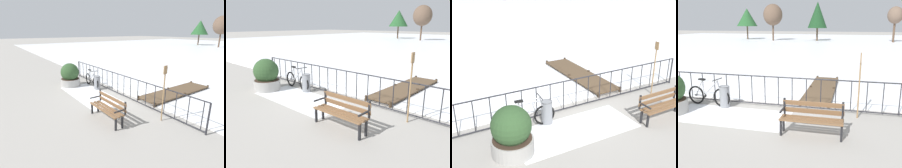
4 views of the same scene
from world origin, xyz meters
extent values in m
plane|color=#9E9991|center=(0.00, 0.00, 0.00)|extent=(160.00, 160.00, 0.00)
cube|color=white|center=(-0.79, -1.20, 0.00)|extent=(3.74, 1.61, 0.01)
cylinder|color=#232328|center=(0.00, 0.00, 1.05)|extent=(9.00, 0.04, 0.04)
cylinder|color=#232328|center=(0.00, 0.00, 0.08)|extent=(9.00, 0.04, 0.04)
cylinder|color=#232328|center=(-4.50, 0.00, 0.53)|extent=(0.06, 0.06, 1.05)
cylinder|color=#232328|center=(4.50, 0.00, 0.53)|extent=(0.06, 0.06, 1.05)
cylinder|color=#232328|center=(-4.32, 0.00, 0.57)|extent=(0.03, 0.03, 0.97)
cylinder|color=#232328|center=(-3.84, 0.00, 0.57)|extent=(0.03, 0.03, 0.97)
cylinder|color=#232328|center=(-3.36, 0.00, 0.57)|extent=(0.03, 0.03, 0.97)
cylinder|color=#232328|center=(-2.88, 0.00, 0.57)|extent=(0.03, 0.03, 0.97)
cylinder|color=#232328|center=(-2.40, 0.00, 0.57)|extent=(0.03, 0.03, 0.97)
cylinder|color=#232328|center=(-1.92, 0.00, 0.57)|extent=(0.03, 0.03, 0.97)
cylinder|color=#232328|center=(-1.44, 0.00, 0.57)|extent=(0.03, 0.03, 0.97)
cylinder|color=#232328|center=(-0.96, 0.00, 0.57)|extent=(0.03, 0.03, 0.97)
cylinder|color=#232328|center=(-0.48, 0.00, 0.57)|extent=(0.03, 0.03, 0.97)
cylinder|color=#232328|center=(0.00, 0.00, 0.57)|extent=(0.03, 0.03, 0.97)
cylinder|color=#232328|center=(0.48, 0.00, 0.57)|extent=(0.03, 0.03, 0.97)
cylinder|color=#232328|center=(0.96, 0.00, 0.57)|extent=(0.03, 0.03, 0.97)
cylinder|color=#232328|center=(1.44, 0.00, 0.57)|extent=(0.03, 0.03, 0.97)
cylinder|color=#232328|center=(1.92, 0.00, 0.57)|extent=(0.03, 0.03, 0.97)
cylinder|color=#232328|center=(2.40, 0.00, 0.57)|extent=(0.03, 0.03, 0.97)
cylinder|color=#232328|center=(2.88, 0.00, 0.57)|extent=(0.03, 0.03, 0.97)
cylinder|color=#232328|center=(3.36, 0.00, 0.57)|extent=(0.03, 0.03, 0.97)
cylinder|color=#232328|center=(3.84, 0.00, 0.57)|extent=(0.03, 0.03, 0.97)
cylinder|color=#232328|center=(4.32, 0.00, 0.57)|extent=(0.03, 0.03, 0.97)
torus|color=black|center=(-2.45, -0.37, 0.33)|extent=(0.66, 0.12, 0.66)
cylinder|color=gray|center=(-2.45, -0.37, 0.33)|extent=(0.08, 0.07, 0.08)
torus|color=black|center=(-1.41, -0.47, 0.33)|extent=(0.66, 0.12, 0.66)
cylinder|color=gray|center=(-1.41, -0.47, 0.33)|extent=(0.08, 0.07, 0.08)
cylinder|color=#B2B2B7|center=(-2.14, -0.40, 0.62)|extent=(0.08, 0.04, 0.53)
cylinder|color=#B2B2B7|center=(-1.82, -0.43, 0.63)|extent=(0.61, 0.09, 0.59)
cylinder|color=#B2B2B7|center=(-1.84, -0.43, 0.90)|extent=(0.63, 0.10, 0.07)
cylinder|color=#B2B2B7|center=(-2.28, -0.38, 0.34)|extent=(0.34, 0.06, 0.05)
cylinder|color=#B2B2B7|center=(-2.30, -0.38, 0.61)|extent=(0.32, 0.06, 0.56)
cylinder|color=#B2B2B7|center=(-1.47, -0.46, 0.62)|extent=(0.16, 0.05, 0.59)
cube|color=black|center=(-2.16, -0.40, 0.92)|extent=(0.25, 0.12, 0.05)
cylinder|color=black|center=(-1.53, -0.46, 0.96)|extent=(0.08, 0.52, 0.03)
cylinder|color=black|center=(-2.12, -0.40, 0.35)|extent=(0.18, 0.04, 0.18)
cube|color=brown|center=(1.94, -1.83, 0.44)|extent=(1.60, 0.11, 0.04)
cube|color=brown|center=(1.94, -1.99, 0.44)|extent=(1.60, 0.11, 0.04)
cube|color=brown|center=(1.94, -2.14, 0.44)|extent=(1.60, 0.11, 0.04)
cube|color=brown|center=(1.94, -1.74, 0.58)|extent=(1.60, 0.07, 0.12)
cube|color=brown|center=(1.94, -1.74, 0.78)|extent=(1.60, 0.07, 0.12)
cube|color=black|center=(2.70, -2.11, 0.22)|extent=(0.05, 0.06, 0.44)
cube|color=black|center=(2.70, -1.85, 0.22)|extent=(0.05, 0.06, 0.44)
cube|color=black|center=(2.70, -1.73, 0.67)|extent=(0.05, 0.04, 0.45)
cube|color=black|center=(2.70, -1.98, 0.64)|extent=(0.04, 0.40, 0.04)
cube|color=black|center=(1.18, -2.13, 0.22)|extent=(0.05, 0.06, 0.44)
cube|color=black|center=(1.18, -1.86, 0.22)|extent=(0.05, 0.06, 0.44)
cube|color=black|center=(1.18, -1.74, 0.67)|extent=(0.05, 0.04, 0.45)
cube|color=black|center=(1.18, -1.99, 0.64)|extent=(0.04, 0.40, 0.04)
cylinder|color=#9E9B96|center=(-2.74, -1.37, 0.21)|extent=(1.09, 1.09, 0.42)
cylinder|color=#38281E|center=(-2.74, -1.37, 0.43)|extent=(1.00, 1.00, 0.02)
sphere|color=#2D4C28|center=(-2.74, -1.37, 0.81)|extent=(1.03, 1.03, 1.03)
cylinder|color=gray|center=(-1.30, -0.43, 0.36)|extent=(0.34, 0.34, 0.72)
torus|color=#494A4E|center=(-1.30, -0.43, 0.72)|extent=(0.35, 0.35, 0.02)
cylinder|color=#937047|center=(3.10, -0.39, 0.85)|extent=(0.04, 0.04, 1.70)
cube|color=#937047|center=(3.10, -0.39, 1.84)|extent=(0.03, 0.16, 0.28)
cube|color=brown|center=(1.66, 2.44, 0.12)|extent=(1.10, 4.28, 0.06)
cylinder|color=#3C2E20|center=(1.17, 0.30, 0.10)|extent=(0.10, 0.10, 0.20)
cylinder|color=#3C2E20|center=(2.16, 0.30, 0.10)|extent=(0.10, 0.10, 0.20)
cylinder|color=#3C2E20|center=(1.17, 2.44, 0.10)|extent=(0.10, 0.10, 0.20)
cylinder|color=#3C2E20|center=(2.16, 2.44, 0.10)|extent=(0.10, 0.10, 0.20)
cylinder|color=#3C2E20|center=(1.17, 4.58, 0.10)|extent=(0.10, 0.10, 0.20)
cylinder|color=#3C2E20|center=(2.16, 4.58, 0.10)|extent=(0.10, 0.10, 0.20)
cylinder|color=brown|center=(-10.08, 32.00, 1.60)|extent=(0.27, 0.27, 3.20)
ellipsoid|color=brown|center=(-10.08, 32.00, 4.12)|extent=(3.08, 3.08, 3.39)
cylinder|color=brown|center=(-15.56, 34.20, 1.92)|extent=(0.25, 0.25, 3.84)
cone|color=#235128|center=(-15.56, 34.20, 3.80)|extent=(3.58, 3.58, 3.01)
camera|label=1|loc=(6.76, -5.11, 3.06)|focal=28.55mm
camera|label=2|loc=(5.53, -5.94, 2.68)|focal=35.23mm
camera|label=3|loc=(-4.64, -7.40, 4.48)|focal=46.22mm
camera|label=4|loc=(2.88, -7.84, 2.81)|focal=40.20mm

